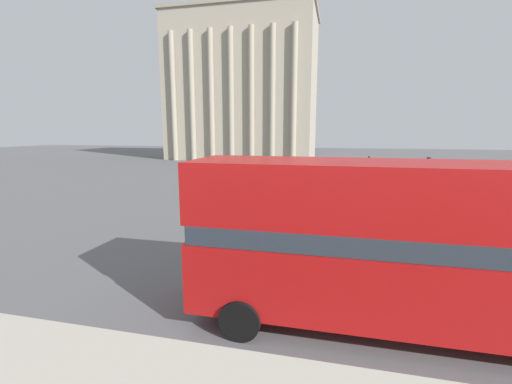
# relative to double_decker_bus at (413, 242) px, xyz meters

# --- Properties ---
(double_decker_bus) EXTENTS (10.47, 2.69, 4.14)m
(double_decker_bus) POSITION_rel_double_decker_bus_xyz_m (0.00, 0.00, 0.00)
(double_decker_bus) COLOR black
(double_decker_bus) RESTS_ON ground_plane
(plaza_building_left) EXTENTS (25.23, 14.90, 24.50)m
(plaza_building_left) POSITION_rel_double_decker_bus_xyz_m (-18.33, 51.81, 9.94)
(plaza_building_left) COLOR #A39984
(plaza_building_left) RESTS_ON ground_plane
(traffic_light_near) EXTENTS (0.42, 0.24, 4.05)m
(traffic_light_near) POSITION_rel_double_decker_bus_xyz_m (0.97, 3.01, 0.33)
(traffic_light_near) COLOR black
(traffic_light_near) RESTS_ON ground_plane
(traffic_light_mid) EXTENTS (0.42, 0.24, 3.34)m
(traffic_light_mid) POSITION_rel_double_decker_bus_xyz_m (-2.64, 8.12, -0.10)
(traffic_light_mid) COLOR black
(traffic_light_mid) RESTS_ON ground_plane
(traffic_light_far) EXTENTS (0.42, 0.24, 3.35)m
(traffic_light_far) POSITION_rel_double_decker_bus_xyz_m (0.14, 13.13, -0.09)
(traffic_light_far) COLOR black
(traffic_light_far) RESTS_ON ground_plane
(car_maroon) EXTENTS (4.20, 1.93, 1.35)m
(car_maroon) POSITION_rel_double_decker_bus_xyz_m (-3.36, 14.73, -1.60)
(car_maroon) COLOR black
(car_maroon) RESTS_ON ground_plane
(pedestrian_red) EXTENTS (0.32, 0.32, 1.61)m
(pedestrian_red) POSITION_rel_double_decker_bus_xyz_m (-2.86, 10.18, -1.38)
(pedestrian_red) COLOR #282B33
(pedestrian_red) RESTS_ON ground_plane
(pedestrian_white) EXTENTS (0.32, 0.32, 1.78)m
(pedestrian_white) POSITION_rel_double_decker_bus_xyz_m (8.56, 17.58, -1.27)
(pedestrian_white) COLOR #282B33
(pedestrian_white) RESTS_ON ground_plane
(pedestrian_grey) EXTENTS (0.32, 0.32, 1.65)m
(pedestrian_grey) POSITION_rel_double_decker_bus_xyz_m (3.06, 21.69, -1.35)
(pedestrian_grey) COLOR #282B33
(pedestrian_grey) RESTS_ON ground_plane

